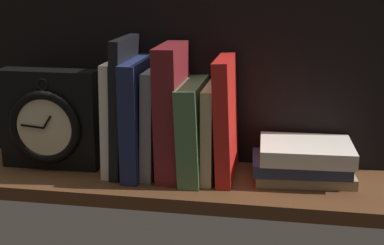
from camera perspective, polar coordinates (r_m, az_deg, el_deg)
ground_plane at (r=104.55cm, az=-2.17°, el=-6.19°), size 81.46×22.17×2.50cm
back_panel at (r=109.23cm, az=-1.11°, el=5.23°), size 81.46×1.20×35.85cm
book_white_catcher at (r=105.11cm, az=-8.08°, el=0.63°), size 2.15×12.43×21.38cm
book_black_skeptic at (r=103.97cm, az=-7.06°, el=1.74°), size 2.66×13.93×25.78cm
book_navy_bierce at (r=103.71cm, az=-5.57°, el=0.60°), size 3.18×16.42×21.68cm
book_gray_chess at (r=103.18cm, az=-3.99°, el=0.10°), size 2.66×12.89×20.14cm
book_maroon_dawkins at (r=101.86cm, az=-2.16°, el=1.23°), size 4.55×14.60×24.64cm
book_green_romantic at (r=101.95cm, az=0.21°, el=-0.74°), size 4.63×16.73×17.88cm
book_tan_shortstories at (r=101.51cm, az=2.01°, el=-0.91°), size 2.10×13.86×17.42cm
book_red_requiem at (r=100.51cm, az=3.54°, el=0.40°), size 3.79×14.52×22.58cm
framed_clock at (r=109.50cm, az=-14.64°, el=0.21°), size 19.28×6.23×19.28cm
book_stack_side at (r=103.07cm, az=11.56°, el=-3.93°), size 19.20×13.96×7.07cm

